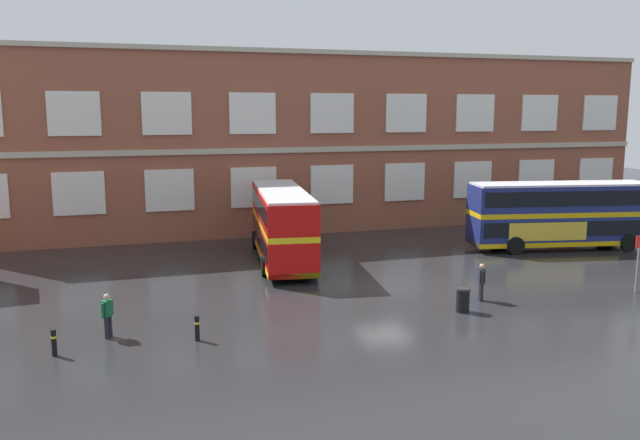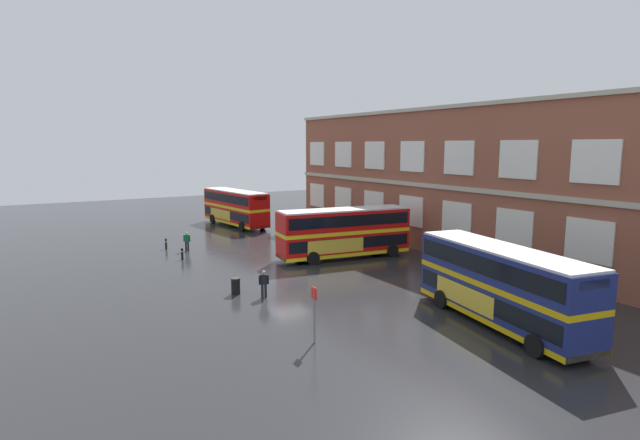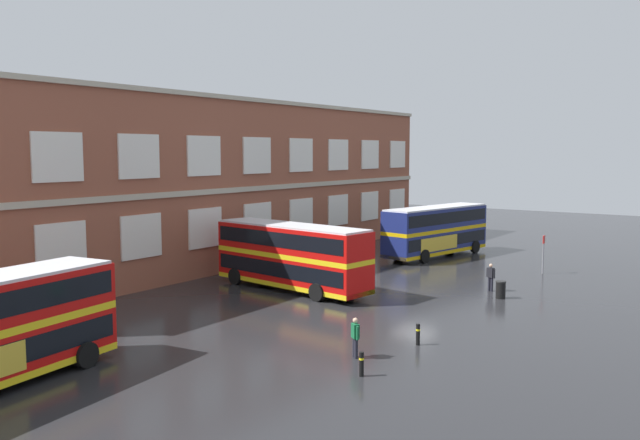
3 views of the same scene
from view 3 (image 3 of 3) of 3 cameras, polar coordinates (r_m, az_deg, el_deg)
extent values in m
plane|color=#232326|center=(41.28, 5.67, -5.99)|extent=(120.00, 120.00, 0.00)
cube|color=brown|center=(51.60, -8.90, 3.14)|extent=(49.13, 8.00, 12.10)
cube|color=#B2A893|center=(48.89, -5.42, 2.75)|extent=(49.13, 0.16, 0.36)
cube|color=#B2A893|center=(48.97, -5.52, 10.30)|extent=(49.13, 0.28, 0.30)
cube|color=silver|center=(38.17, -21.47, -2.20)|extent=(3.06, 0.12, 2.66)
cube|color=silver|center=(41.41, -15.19, -1.38)|extent=(3.06, 0.12, 2.66)
cube|color=silver|center=(45.09, -9.89, -0.67)|extent=(3.06, 0.12, 2.66)
cube|color=silver|center=(49.10, -5.41, -0.08)|extent=(3.06, 0.12, 2.66)
cube|color=silver|center=(53.36, -1.63, 0.43)|extent=(3.06, 0.12, 2.66)
cube|color=silver|center=(57.83, 1.58, 0.86)|extent=(3.06, 0.12, 2.66)
cube|color=silver|center=(62.46, 4.32, 1.22)|extent=(3.06, 0.12, 2.66)
cube|color=silver|center=(67.21, 6.68, 1.54)|extent=(3.06, 0.12, 2.66)
cube|color=silver|center=(37.82, -21.75, 5.09)|extent=(3.06, 0.12, 2.66)
cube|color=silver|center=(41.09, -15.38, 5.33)|extent=(3.06, 0.12, 2.66)
cube|color=silver|center=(44.79, -10.00, 5.49)|extent=(3.06, 0.12, 2.66)
cube|color=silver|center=(48.83, -5.47, 5.58)|extent=(3.06, 0.12, 2.66)
cube|color=silver|center=(53.11, -1.65, 5.64)|extent=(3.06, 0.12, 2.66)
cube|color=silver|center=(57.60, 1.59, 5.66)|extent=(3.06, 0.12, 2.66)
cube|color=silver|center=(62.24, 4.35, 5.67)|extent=(3.06, 0.12, 2.66)
cube|color=silver|center=(67.01, 6.73, 5.67)|extent=(3.06, 0.12, 2.66)
cube|color=yellow|center=(29.42, -19.13, -4.02)|extent=(0.25, 1.65, 0.40)
cylinder|color=black|center=(28.13, -19.57, -10.94)|extent=(1.07, 0.44, 1.04)
cylinder|color=black|center=(30.00, -22.91, -10.01)|extent=(1.07, 0.44, 1.04)
cube|color=red|center=(40.79, -2.47, -4.36)|extent=(3.99, 11.24, 1.75)
cube|color=black|center=(40.75, -2.47, -4.07)|extent=(3.97, 10.81, 0.90)
cube|color=yellow|center=(40.62, -2.48, -2.94)|extent=(3.99, 11.24, 0.30)
cube|color=red|center=(40.49, -2.48, -1.65)|extent=(3.99, 11.24, 1.55)
cube|color=black|center=(40.48, -2.48, -1.54)|extent=(3.97, 10.81, 0.90)
cube|color=yellow|center=(40.93, -2.47, -5.37)|extent=(4.01, 11.24, 0.28)
cube|color=silver|center=(40.39, -2.49, -0.47)|extent=(3.86, 11.01, 0.12)
cube|color=gold|center=(40.80, 0.13, -4.23)|extent=(0.67, 4.80, 1.10)
cube|color=yellow|center=(44.44, -7.49, -0.46)|extent=(1.65, 0.28, 0.40)
cylinder|color=black|center=(44.52, -4.83, -4.43)|extent=(0.46, 1.07, 1.04)
cylinder|color=black|center=(42.86, -7.34, -4.86)|extent=(0.46, 1.07, 1.04)
cylinder|color=black|center=(39.66, 2.24, -5.70)|extent=(0.46, 1.07, 1.04)
cylinder|color=black|center=(37.79, -0.27, -6.28)|extent=(0.46, 1.07, 1.04)
cube|color=navy|center=(54.49, 9.99, -1.83)|extent=(11.28, 4.52, 1.75)
cube|color=black|center=(54.46, 10.00, -1.62)|extent=(10.86, 4.48, 0.90)
cube|color=gold|center=(54.36, 10.01, -0.76)|extent=(11.28, 4.52, 0.30)
cube|color=navy|center=(54.26, 10.03, 0.21)|extent=(11.28, 4.52, 1.55)
cube|color=black|center=(54.25, 10.03, 0.29)|extent=(10.86, 4.48, 0.90)
cube|color=gold|center=(54.59, 9.98, -2.60)|extent=(11.28, 4.54, 0.28)
cube|color=silver|center=(54.18, 10.05, 1.09)|extent=(11.05, 4.38, 0.12)
cube|color=gold|center=(52.67, 10.31, -2.01)|extent=(4.76, 0.92, 1.10)
cube|color=yellow|center=(58.75, 13.12, 0.99)|extent=(0.36, 1.64, 0.40)
cylinder|color=black|center=(57.06, 13.26, -2.27)|extent=(1.08, 0.51, 1.04)
cylinder|color=black|center=(58.44, 11.14, -2.03)|extent=(1.08, 0.51, 1.04)
cylinder|color=black|center=(51.20, 9.00, -3.11)|extent=(1.08, 0.51, 1.04)
cylinder|color=black|center=(52.73, 6.77, -2.82)|extent=(1.08, 0.51, 1.04)
cylinder|color=black|center=(27.73, 3.14, -11.05)|extent=(0.22, 0.22, 0.85)
cylinder|color=black|center=(27.91, 2.99, -10.94)|extent=(0.22, 0.22, 0.85)
cube|color=#145933|center=(27.61, 3.07, -9.55)|extent=(0.44, 0.46, 0.60)
cylinder|color=#145933|center=(27.39, 3.26, -9.75)|extent=(0.15, 0.15, 0.57)
cylinder|color=#145933|center=(27.86, 2.88, -9.48)|extent=(0.15, 0.15, 0.57)
sphere|color=tan|center=(27.50, 3.08, -8.67)|extent=(0.22, 0.22, 0.22)
cylinder|color=black|center=(41.76, 14.64, -5.43)|extent=(0.20, 0.20, 0.85)
cylinder|color=black|center=(41.88, 14.42, -5.39)|extent=(0.20, 0.20, 0.85)
cube|color=black|center=(41.69, 14.56, -4.43)|extent=(0.35, 0.45, 0.60)
cylinder|color=black|center=(41.54, 14.84, -4.52)|extent=(0.14, 0.14, 0.57)
cylinder|color=black|center=(41.85, 14.28, -4.42)|extent=(0.14, 0.14, 0.57)
sphere|color=tan|center=(41.61, 14.57, -3.83)|extent=(0.22, 0.22, 0.22)
cylinder|color=slate|center=(48.60, 18.75, -2.85)|extent=(0.10, 0.10, 2.70)
cube|color=red|center=(48.44, 18.81, -1.61)|extent=(0.44, 0.04, 0.56)
cylinder|color=black|center=(39.95, 15.36, -5.89)|extent=(0.56, 0.56, 0.95)
cylinder|color=black|center=(39.84, 15.38, -5.16)|extent=(0.60, 0.60, 0.08)
cylinder|color=black|center=(29.84, 8.47, -9.77)|extent=(0.18, 0.18, 0.95)
cylinder|color=yellow|center=(29.78, 8.48, -9.38)|extent=(0.19, 0.19, 0.08)
cylinder|color=black|center=(25.67, 3.61, -12.34)|extent=(0.18, 0.18, 0.95)
cylinder|color=yellow|center=(25.61, 3.61, -11.90)|extent=(0.19, 0.19, 0.08)
camera|label=1|loc=(25.66, 59.52, 2.82)|focal=36.52mm
camera|label=2|loc=(65.68, 33.41, 5.60)|focal=28.15mm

